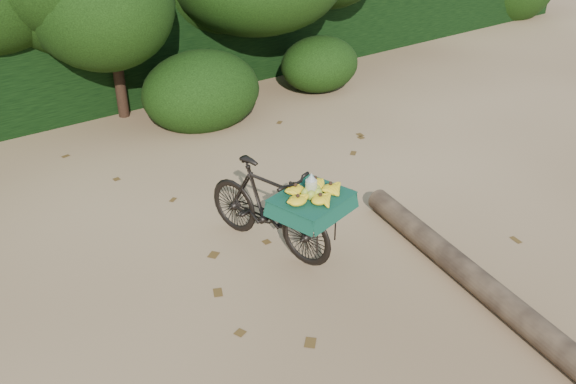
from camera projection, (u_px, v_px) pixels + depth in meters
ground at (280, 278)px, 6.45m from camera, size 80.00×80.00×0.00m
vendor_bicycle at (270, 206)px, 6.70m from camera, size 1.04×1.88×1.05m
fallen_log at (476, 280)px, 6.21m from camera, size 0.95×3.66×0.27m
hedge_backdrop at (66, 55)px, 10.44m from camera, size 26.00×1.80×1.80m
tree_row at (27, 2)px, 9.00m from camera, size 14.50×2.00×4.00m
bush_clumps at (145, 108)px, 9.51m from camera, size 8.80×1.70×0.90m
leaf_litter at (247, 249)px, 6.91m from camera, size 7.00×7.30×0.01m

